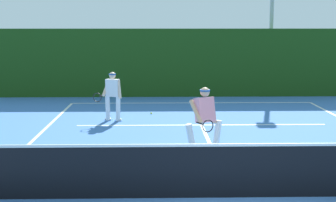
# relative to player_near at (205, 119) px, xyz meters

# --- Properties ---
(ground_plane) EXTENTS (80.00, 80.00, 0.00)m
(ground_plane) POSITION_rel_player_near_xyz_m (0.27, -2.79, -0.93)
(ground_plane) COLOR #4070B9
(court_line_baseline_far) EXTENTS (9.58, 0.10, 0.01)m
(court_line_baseline_far) POSITION_rel_player_near_xyz_m (0.27, 7.95, -0.92)
(court_line_baseline_far) COLOR white
(court_line_baseline_far) RESTS_ON ground_plane
(court_line_service) EXTENTS (7.81, 0.10, 0.01)m
(court_line_service) POSITION_rel_player_near_xyz_m (0.27, 3.64, -0.92)
(court_line_service) COLOR white
(court_line_service) RESTS_ON ground_plane
(court_line_centre) EXTENTS (0.10, 6.40, 0.01)m
(court_line_centre) POSITION_rel_player_near_xyz_m (0.27, 0.41, -0.92)
(court_line_centre) COLOR white
(court_line_centre) RESTS_ON ground_plane
(tennis_net) EXTENTS (10.51, 0.09, 1.12)m
(tennis_net) POSITION_rel_player_near_xyz_m (0.27, -2.79, -0.40)
(tennis_net) COLOR #1E4723
(tennis_net) RESTS_ON ground_plane
(player_near) EXTENTS (0.97, 1.03, 1.68)m
(player_near) POSITION_rel_player_near_xyz_m (0.00, 0.00, 0.00)
(player_near) COLOR silver
(player_near) RESTS_ON ground_plane
(player_far) EXTENTS (0.90, 0.87, 1.61)m
(player_far) POSITION_rel_player_near_xyz_m (-2.58, 4.38, -0.04)
(player_far) COLOR silver
(player_far) RESTS_ON ground_plane
(tennis_ball) EXTENTS (0.07, 0.07, 0.07)m
(tennis_ball) POSITION_rel_player_near_xyz_m (-1.33, 5.55, -0.89)
(tennis_ball) COLOR #D1E033
(tennis_ball) RESTS_ON ground_plane
(back_fence_windscreen) EXTENTS (21.20, 0.12, 2.94)m
(back_fence_windscreen) POSITION_rel_player_near_xyz_m (0.27, 9.64, 0.54)
(back_fence_windscreen) COLOR #1A4011
(back_fence_windscreen) RESTS_ON ground_plane
(light_pole) EXTENTS (0.55, 0.44, 6.72)m
(light_pole) POSITION_rel_player_near_xyz_m (4.20, 11.45, 3.25)
(light_pole) COLOR #9EA39E
(light_pole) RESTS_ON ground_plane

